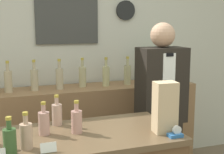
# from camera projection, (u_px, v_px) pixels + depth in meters

# --- Properties ---
(back_wall) EXTENTS (5.20, 0.09, 2.70)m
(back_wall) POSITION_uv_depth(u_px,v_px,m) (78.00, 53.00, 3.53)
(back_wall) COLOR beige
(back_wall) RESTS_ON ground_plane
(back_shelf) EXTENTS (2.33, 0.46, 1.01)m
(back_shelf) POSITION_uv_depth(u_px,v_px,m) (91.00, 132.00, 3.42)
(back_shelf) COLOR #8E6642
(back_shelf) RESTS_ON ground_plane
(shopkeeper) EXTENTS (0.43, 0.27, 1.69)m
(shopkeeper) POSITION_uv_depth(u_px,v_px,m) (161.00, 115.00, 2.90)
(shopkeeper) COLOR black
(shopkeeper) RESTS_ON ground_plane
(potted_plant) EXTENTS (0.29, 0.29, 0.39)m
(potted_plant) POSITION_uv_depth(u_px,v_px,m) (166.00, 63.00, 3.57)
(potted_plant) COLOR #B27047
(potted_plant) RESTS_ON back_shelf
(paper_bag) EXTENTS (0.15, 0.12, 0.34)m
(paper_bag) POSITION_uv_depth(u_px,v_px,m) (165.00, 107.00, 2.04)
(paper_bag) COLOR tan
(paper_bag) RESTS_ON display_counter
(tape_dispenser) EXTENTS (0.09, 0.06, 0.07)m
(tape_dispenser) POSITION_uv_depth(u_px,v_px,m) (176.00, 133.00, 1.97)
(tape_dispenser) COLOR #2D66A8
(tape_dispenser) RESTS_ON display_counter
(price_card_right) EXTENTS (0.09, 0.02, 0.06)m
(price_card_right) POSITION_uv_depth(u_px,v_px,m) (48.00, 147.00, 1.73)
(price_card_right) COLOR white
(price_card_right) RESTS_ON display_counter
(counter_bottle_1) EXTENTS (0.07, 0.07, 0.22)m
(counter_bottle_1) POSITION_uv_depth(u_px,v_px,m) (10.00, 141.00, 1.69)
(counter_bottle_1) COLOR #34562A
(counter_bottle_1) RESTS_ON display_counter
(counter_bottle_2) EXTENTS (0.07, 0.07, 0.22)m
(counter_bottle_2) POSITION_uv_depth(u_px,v_px,m) (26.00, 135.00, 1.77)
(counter_bottle_2) COLOR tan
(counter_bottle_2) RESTS_ON display_counter
(counter_bottle_3) EXTENTS (0.07, 0.07, 0.22)m
(counter_bottle_3) POSITION_uv_depth(u_px,v_px,m) (44.00, 122.00, 2.00)
(counter_bottle_3) COLOR tan
(counter_bottle_3) RESTS_ON display_counter
(counter_bottle_4) EXTENTS (0.07, 0.07, 0.22)m
(counter_bottle_4) POSITION_uv_depth(u_px,v_px,m) (57.00, 114.00, 2.20)
(counter_bottle_4) COLOR tan
(counter_bottle_4) RESTS_ON display_counter
(counter_bottle_5) EXTENTS (0.07, 0.07, 0.22)m
(counter_bottle_5) POSITION_uv_depth(u_px,v_px,m) (77.00, 121.00, 2.04)
(counter_bottle_5) COLOR tan
(counter_bottle_5) RESTS_ON display_counter
(shelf_bottle_1) EXTENTS (0.08, 0.08, 0.31)m
(shelf_bottle_1) POSITION_uv_depth(u_px,v_px,m) (8.00, 81.00, 3.03)
(shelf_bottle_1) COLOR tan
(shelf_bottle_1) RESTS_ON back_shelf
(shelf_bottle_2) EXTENTS (0.08, 0.08, 0.31)m
(shelf_bottle_2) POSITION_uv_depth(u_px,v_px,m) (34.00, 79.00, 3.13)
(shelf_bottle_2) COLOR tan
(shelf_bottle_2) RESTS_ON back_shelf
(shelf_bottle_3) EXTENTS (0.08, 0.08, 0.31)m
(shelf_bottle_3) POSITION_uv_depth(u_px,v_px,m) (60.00, 78.00, 3.20)
(shelf_bottle_3) COLOR tan
(shelf_bottle_3) RESTS_ON back_shelf
(shelf_bottle_4) EXTENTS (0.08, 0.08, 0.31)m
(shelf_bottle_4) POSITION_uv_depth(u_px,v_px,m) (83.00, 76.00, 3.31)
(shelf_bottle_4) COLOR tan
(shelf_bottle_4) RESTS_ON back_shelf
(shelf_bottle_5) EXTENTS (0.08, 0.08, 0.31)m
(shelf_bottle_5) POSITION_uv_depth(u_px,v_px,m) (106.00, 75.00, 3.36)
(shelf_bottle_5) COLOR tan
(shelf_bottle_5) RESTS_ON back_shelf
(shelf_bottle_6) EXTENTS (0.08, 0.08, 0.31)m
(shelf_bottle_6) POSITION_uv_depth(u_px,v_px,m) (127.00, 74.00, 3.44)
(shelf_bottle_6) COLOR tan
(shelf_bottle_6) RESTS_ON back_shelf
(shelf_bottle_7) EXTENTS (0.08, 0.08, 0.31)m
(shelf_bottle_7) POSITION_uv_depth(u_px,v_px,m) (148.00, 73.00, 3.53)
(shelf_bottle_7) COLOR tan
(shelf_bottle_7) RESTS_ON back_shelf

